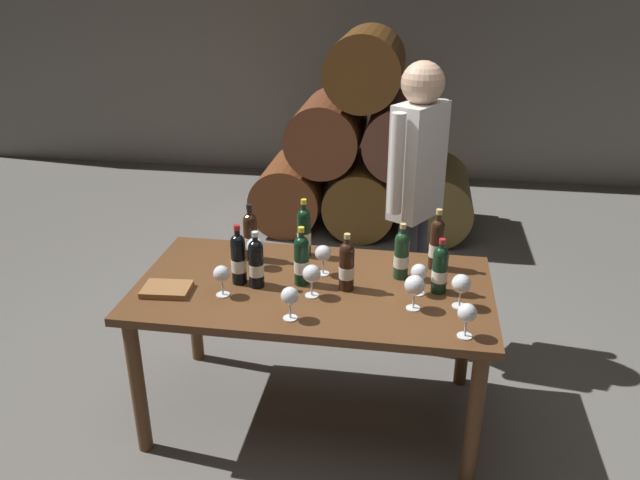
{
  "coord_description": "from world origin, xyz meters",
  "views": [
    {
      "loc": [
        0.46,
        -2.66,
        2.2
      ],
      "look_at": [
        0.0,
        0.2,
        0.91
      ],
      "focal_mm": 35.73,
      "sensor_mm": 36.0,
      "label": 1
    }
  ],
  "objects_px": {
    "wine_glass_1": "(419,273)",
    "wine_glass_8": "(312,275)",
    "wine_bottle_1": "(250,236)",
    "wine_glass_0": "(255,247)",
    "tasting_notebook": "(167,289)",
    "wine_glass_4": "(467,314)",
    "dining_table": "(314,302)",
    "wine_bottle_0": "(304,232)",
    "wine_glass_5": "(461,284)",
    "wine_bottle_4": "(256,263)",
    "wine_glass_7": "(415,286)",
    "wine_bottle_6": "(347,265)",
    "wine_bottle_8": "(302,260)",
    "wine_glass_3": "(222,275)",
    "wine_bottle_2": "(402,254)",
    "wine_glass_6": "(290,297)",
    "wine_bottle_7": "(440,269)",
    "wine_bottle_5": "(437,243)",
    "wine_bottle_3": "(239,258)",
    "sommelier_presenting": "(416,184)",
    "wine_glass_2": "(323,254)"
  },
  "relations": [
    {
      "from": "wine_glass_1",
      "to": "wine_glass_8",
      "type": "relative_size",
      "value": 0.96
    },
    {
      "from": "wine_bottle_1",
      "to": "wine_glass_8",
      "type": "bearing_deg",
      "value": -42.33
    },
    {
      "from": "wine_glass_0",
      "to": "tasting_notebook",
      "type": "xyz_separation_m",
      "value": [
        -0.35,
        -0.33,
        -0.1
      ]
    },
    {
      "from": "wine_glass_4",
      "to": "tasting_notebook",
      "type": "bearing_deg",
      "value": 172.81
    },
    {
      "from": "dining_table",
      "to": "wine_bottle_0",
      "type": "bearing_deg",
      "value": 107.79
    },
    {
      "from": "wine_glass_5",
      "to": "tasting_notebook",
      "type": "bearing_deg",
      "value": -176.74
    },
    {
      "from": "wine_bottle_4",
      "to": "dining_table",
      "type": "bearing_deg",
      "value": 10.29
    },
    {
      "from": "wine_glass_7",
      "to": "wine_bottle_6",
      "type": "bearing_deg",
      "value": 156.48
    },
    {
      "from": "wine_bottle_4",
      "to": "wine_bottle_8",
      "type": "height_order",
      "value": "wine_bottle_8"
    },
    {
      "from": "wine_glass_1",
      "to": "tasting_notebook",
      "type": "height_order",
      "value": "wine_glass_1"
    },
    {
      "from": "wine_glass_1",
      "to": "wine_glass_3",
      "type": "distance_m",
      "value": 0.91
    },
    {
      "from": "wine_glass_3",
      "to": "wine_glass_8",
      "type": "xyz_separation_m",
      "value": [
        0.41,
        0.06,
        0.0
      ]
    },
    {
      "from": "wine_bottle_0",
      "to": "wine_glass_4",
      "type": "bearing_deg",
      "value": -40.01
    },
    {
      "from": "wine_bottle_2",
      "to": "wine_glass_3",
      "type": "xyz_separation_m",
      "value": [
        -0.81,
        -0.31,
        -0.02
      ]
    },
    {
      "from": "dining_table",
      "to": "wine_glass_6",
      "type": "distance_m",
      "value": 0.38
    },
    {
      "from": "wine_bottle_7",
      "to": "wine_glass_5",
      "type": "bearing_deg",
      "value": -54.5
    },
    {
      "from": "wine_bottle_2",
      "to": "wine_bottle_6",
      "type": "height_order",
      "value": "same"
    },
    {
      "from": "wine_bottle_5",
      "to": "wine_bottle_0",
      "type": "bearing_deg",
      "value": 176.44
    },
    {
      "from": "dining_table",
      "to": "wine_bottle_8",
      "type": "bearing_deg",
      "value": 172.34
    },
    {
      "from": "wine_bottle_0",
      "to": "tasting_notebook",
      "type": "relative_size",
      "value": 1.43
    },
    {
      "from": "wine_glass_1",
      "to": "wine_glass_0",
      "type": "bearing_deg",
      "value": 169.2
    },
    {
      "from": "wine_bottle_6",
      "to": "wine_glass_0",
      "type": "bearing_deg",
      "value": 161.5
    },
    {
      "from": "wine_bottle_3",
      "to": "wine_glass_7",
      "type": "height_order",
      "value": "wine_bottle_3"
    },
    {
      "from": "wine_bottle_8",
      "to": "tasting_notebook",
      "type": "distance_m",
      "value": 0.65
    },
    {
      "from": "wine_bottle_5",
      "to": "wine_glass_7",
      "type": "distance_m",
      "value": 0.44
    },
    {
      "from": "wine_glass_4",
      "to": "tasting_notebook",
      "type": "distance_m",
      "value": 1.38
    },
    {
      "from": "wine_glass_1",
      "to": "tasting_notebook",
      "type": "relative_size",
      "value": 0.69
    },
    {
      "from": "sommelier_presenting",
      "to": "wine_glass_7",
      "type": "bearing_deg",
      "value": -88.71
    },
    {
      "from": "wine_glass_3",
      "to": "wine_bottle_4",
      "type": "bearing_deg",
      "value": 40.5
    },
    {
      "from": "wine_bottle_7",
      "to": "wine_glass_0",
      "type": "xyz_separation_m",
      "value": [
        -0.91,
        0.12,
        -0.01
      ]
    },
    {
      "from": "wine_glass_3",
      "to": "wine_glass_7",
      "type": "distance_m",
      "value": 0.88
    },
    {
      "from": "wine_bottle_4",
      "to": "tasting_notebook",
      "type": "bearing_deg",
      "value": -162.63
    },
    {
      "from": "wine_bottle_0",
      "to": "wine_bottle_5",
      "type": "distance_m",
      "value": 0.68
    },
    {
      "from": "wine_bottle_6",
      "to": "wine_glass_7",
      "type": "bearing_deg",
      "value": -23.52
    },
    {
      "from": "wine_glass_4",
      "to": "wine_bottle_0",
      "type": "bearing_deg",
      "value": 139.99
    },
    {
      "from": "dining_table",
      "to": "wine_bottle_4",
      "type": "xyz_separation_m",
      "value": [
        -0.27,
        -0.05,
        0.21
      ]
    },
    {
      "from": "sommelier_presenting",
      "to": "wine_glass_2",
      "type": "bearing_deg",
      "value": -124.52
    },
    {
      "from": "wine_glass_2",
      "to": "wine_bottle_7",
      "type": "bearing_deg",
      "value": -9.35
    },
    {
      "from": "wine_bottle_4",
      "to": "wine_bottle_8",
      "type": "xyz_separation_m",
      "value": [
        0.21,
        0.06,
        0.01
      ]
    },
    {
      "from": "wine_glass_2",
      "to": "wine_glass_8",
      "type": "distance_m",
      "value": 0.23
    },
    {
      "from": "wine_glass_0",
      "to": "wine_bottle_8",
      "type": "bearing_deg",
      "value": -28.43
    },
    {
      "from": "wine_bottle_5",
      "to": "wine_glass_5",
      "type": "height_order",
      "value": "wine_bottle_5"
    },
    {
      "from": "wine_glass_1",
      "to": "wine_glass_6",
      "type": "relative_size",
      "value": 1.0
    },
    {
      "from": "wine_glass_2",
      "to": "wine_glass_6",
      "type": "relative_size",
      "value": 1.01
    },
    {
      "from": "wine_bottle_3",
      "to": "wine_glass_8",
      "type": "xyz_separation_m",
      "value": [
        0.37,
        -0.08,
        -0.02
      ]
    },
    {
      "from": "wine_bottle_6",
      "to": "wine_glass_5",
      "type": "relative_size",
      "value": 1.78
    },
    {
      "from": "wine_bottle_8",
      "to": "wine_glass_6",
      "type": "bearing_deg",
      "value": -88.37
    },
    {
      "from": "wine_bottle_1",
      "to": "wine_glass_7",
      "type": "distance_m",
      "value": 0.93
    },
    {
      "from": "wine_bottle_5",
      "to": "sommelier_presenting",
      "type": "xyz_separation_m",
      "value": [
        -0.12,
        0.47,
        0.15
      ]
    },
    {
      "from": "wine_bottle_4",
      "to": "wine_glass_4",
      "type": "relative_size",
      "value": 1.83
    }
  ]
}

